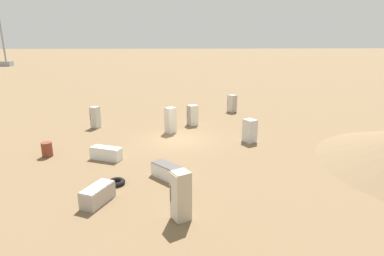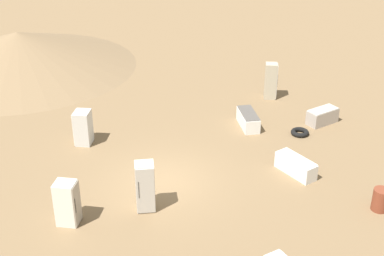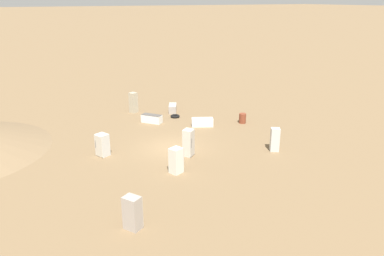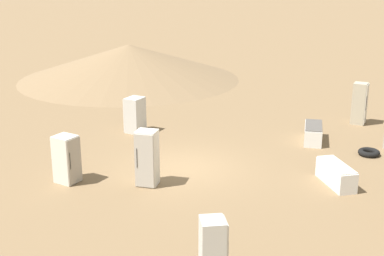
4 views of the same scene
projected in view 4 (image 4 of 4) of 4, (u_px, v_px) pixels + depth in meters
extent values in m
plane|color=brown|center=(184.00, 168.00, 19.69)|extent=(1000.00, 1000.00, 0.00)
cone|color=#7F6647|center=(129.00, 62.00, 34.12)|extent=(14.06, 14.06, 2.23)
cube|color=white|center=(313.00, 134.00, 22.49)|extent=(1.68, 1.85, 0.68)
cube|color=#56514C|center=(314.00, 125.00, 22.38)|extent=(1.62, 1.78, 0.04)
cube|color=beige|center=(147.00, 158.00, 17.97)|extent=(0.90, 0.89, 1.92)
cube|color=#BCB7AD|center=(144.00, 161.00, 17.67)|extent=(0.55, 0.42, 1.85)
cylinder|color=#2D2D2D|center=(137.00, 158.00, 17.67)|extent=(0.02, 0.02, 0.67)
cube|color=#B2A88E|center=(359.00, 103.00, 24.76)|extent=(0.79, 0.79, 1.94)
cube|color=beige|center=(366.00, 104.00, 24.62)|extent=(0.27, 0.53, 1.87)
cylinder|color=#2D2D2D|center=(366.00, 103.00, 24.40)|extent=(0.02, 0.02, 0.68)
cube|color=silver|center=(135.00, 115.00, 23.61)|extent=(0.92, 0.99, 1.57)
cube|color=beige|center=(128.00, 114.00, 23.77)|extent=(0.33, 0.72, 1.50)
cylinder|color=#2D2D2D|center=(131.00, 111.00, 24.00)|extent=(0.02, 0.02, 0.55)
cube|color=silver|center=(66.00, 159.00, 18.24)|extent=(0.90, 0.86, 1.66)
cube|color=gray|center=(75.00, 161.00, 18.05)|extent=(0.25, 0.60, 1.59)
cylinder|color=#2D2D2D|center=(70.00, 161.00, 17.82)|extent=(0.02, 0.02, 0.58)
cube|color=silver|center=(212.00, 253.00, 12.35)|extent=(0.81, 0.79, 1.70)
cube|color=#BCB7AD|center=(225.00, 252.00, 12.38)|extent=(0.53, 0.34, 1.63)
cylinder|color=#2D2D2D|center=(228.00, 253.00, 12.16)|extent=(0.02, 0.02, 0.60)
cube|color=white|center=(336.00, 175.00, 18.15)|extent=(1.92, 1.37, 0.69)
cube|color=silver|center=(337.00, 165.00, 18.04)|extent=(1.84, 1.31, 0.04)
torus|color=black|center=(369.00, 152.00, 20.95)|extent=(0.84, 0.84, 0.22)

